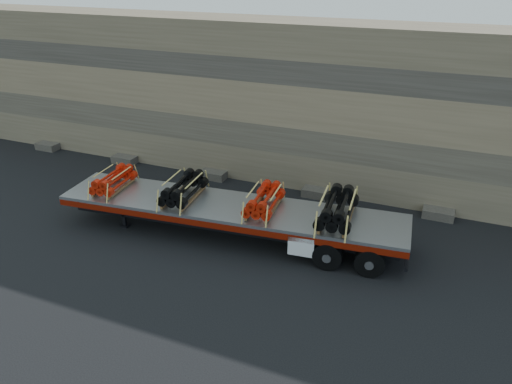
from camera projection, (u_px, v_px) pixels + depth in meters
ground at (227, 238)px, 18.32m from camera, size 120.00×120.00×0.00m
rock_wall at (289, 102)px, 22.26m from camera, size 44.00×3.00×7.00m
trailer at (230, 221)px, 18.20m from camera, size 12.82×3.67×1.26m
bundle_front at (114, 181)px, 19.06m from camera, size 1.15×2.02×0.68m
bundle_midfront at (183, 189)px, 18.25m from camera, size 1.29×2.27×0.77m
bundle_midrear at (264, 201)px, 17.42m from camera, size 1.22×2.13×0.72m
bundle_rear at (337, 209)px, 16.70m from camera, size 1.41×2.47×0.84m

